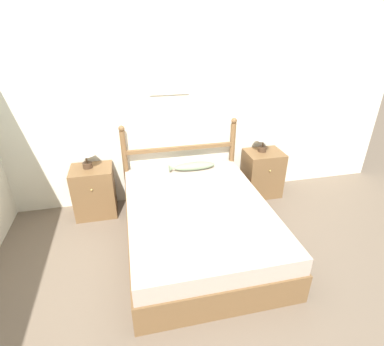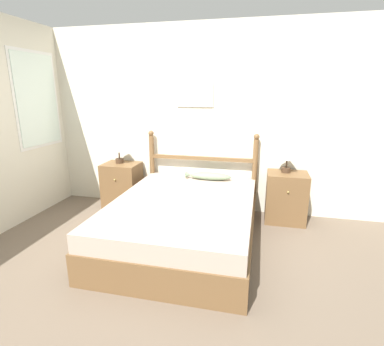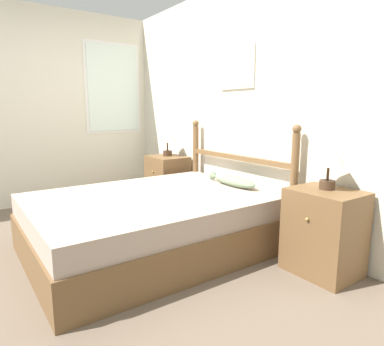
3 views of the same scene
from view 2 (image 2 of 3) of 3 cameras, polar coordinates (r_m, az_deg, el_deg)
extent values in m
plane|color=brown|center=(3.07, -6.66, -17.77)|extent=(16.00, 16.00, 0.00)
cube|color=beige|center=(4.26, 0.71, 10.00)|extent=(6.40, 0.06, 2.55)
cube|color=beige|center=(4.20, 0.63, 15.38)|extent=(0.50, 0.02, 0.42)
cube|color=silver|center=(4.19, 0.59, 15.38)|extent=(0.44, 0.01, 0.36)
cube|color=white|center=(4.69, -27.41, 12.23)|extent=(0.01, 0.83, 1.28)
cube|color=silver|center=(4.69, -27.34, 12.24)|extent=(0.01, 0.75, 1.20)
cube|color=brown|center=(3.47, -1.58, -10.53)|extent=(1.55, 2.08, 0.32)
cube|color=tan|center=(3.37, -1.61, -6.66)|extent=(1.51, 2.04, 0.19)
cylinder|color=brown|center=(4.46, -7.55, 0.35)|extent=(0.07, 0.07, 1.06)
sphere|color=brown|center=(4.35, -7.81, 7.52)|extent=(0.08, 0.08, 0.08)
cylinder|color=brown|center=(4.18, 11.77, -0.85)|extent=(0.07, 0.07, 1.06)
sphere|color=brown|center=(4.07, 12.20, 6.78)|extent=(0.08, 0.08, 0.08)
cube|color=brown|center=(4.20, 1.83, 2.82)|extent=(1.48, 0.05, 0.05)
cube|color=brown|center=(4.54, -13.12, -2.26)|extent=(0.51, 0.41, 0.66)
sphere|color=tan|center=(4.32, -14.50, -1.29)|extent=(0.02, 0.02, 0.02)
cube|color=brown|center=(4.12, 17.45, -4.45)|extent=(0.51, 0.41, 0.66)
sphere|color=tan|center=(3.86, 17.84, -3.51)|extent=(0.02, 0.02, 0.02)
cylinder|color=#422D1E|center=(4.49, -13.63, 2.28)|extent=(0.12, 0.12, 0.07)
cylinder|color=#422D1E|center=(4.47, -13.71, 3.43)|extent=(0.02, 0.02, 0.12)
cone|color=beige|center=(4.44, -13.83, 5.32)|extent=(0.24, 0.24, 0.18)
cylinder|color=#422D1E|center=(4.04, 17.48, 0.58)|extent=(0.12, 0.12, 0.07)
cylinder|color=#422D1E|center=(4.02, 17.58, 1.84)|extent=(0.02, 0.02, 0.12)
cone|color=beige|center=(3.99, 17.76, 3.94)|extent=(0.24, 0.24, 0.18)
ellipsoid|color=gray|center=(4.06, 3.49, -0.62)|extent=(0.56, 0.15, 0.10)
cone|color=gray|center=(4.12, -0.73, -0.36)|extent=(0.06, 0.09, 0.09)
camera|label=1|loc=(1.62, -69.73, 28.83)|focal=28.00mm
camera|label=3|loc=(2.47, 60.04, -2.33)|focal=32.00mm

